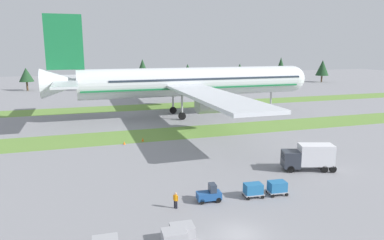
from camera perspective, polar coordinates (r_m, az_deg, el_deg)
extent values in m
plane|color=gray|center=(33.15, 7.65, -17.88)|extent=(400.00, 400.00, 0.00)
cube|color=olive|center=(67.63, -6.29, -2.37)|extent=(320.00, 10.15, 0.01)
cube|color=olive|center=(98.89, -10.00, 1.97)|extent=(320.00, 10.15, 0.01)
cylinder|color=silver|center=(85.07, 0.38, 6.23)|extent=(53.97, 6.90, 6.77)
sphere|color=silver|center=(96.87, 15.83, 6.45)|extent=(6.63, 6.63, 6.63)
cone|color=silver|center=(80.92, -20.07, 5.62)|extent=(9.23, 6.45, 6.43)
cube|color=#19703D|center=(85.19, 0.38, 5.44)|extent=(52.65, 7.03, 0.36)
cube|color=#283342|center=(86.07, 2.48, 6.85)|extent=(47.39, 6.95, 0.44)
cube|color=silver|center=(104.91, -5.01, 6.84)|extent=(8.64, 36.21, 0.61)
cylinder|color=#A3A3A8|center=(100.16, -3.58, 5.35)|extent=(5.27, 3.74, 3.72)
cube|color=silver|center=(63.95, 3.56, 3.81)|extent=(8.64, 36.21, 0.61)
cylinder|color=#A3A3A8|center=(69.74, 2.91, 2.62)|extent=(5.27, 3.74, 3.72)
cube|color=silver|center=(89.43, -19.48, 6.49)|extent=(4.82, 13.17, 0.43)
cube|color=silver|center=(72.28, -19.81, 5.40)|extent=(4.82, 13.17, 0.43)
cube|color=#19703D|center=(80.56, -20.03, 11.75)|extent=(7.70, 0.75, 11.51)
cylinder|color=#A3A3A8|center=(94.21, 12.67, 3.81)|extent=(0.44, 0.44, 6.68)
cylinder|color=black|center=(94.71, 12.58, 1.81)|extent=(1.20, 0.42, 1.20)
cylinder|color=#A3A3A8|center=(88.23, -3.10, 3.64)|extent=(0.44, 0.44, 6.43)
cylinder|color=black|center=(88.74, -3.07, 1.59)|extent=(1.70, 0.60, 1.70)
cylinder|color=#A3A3A8|center=(80.48, -1.63, 2.89)|extent=(0.44, 0.44, 6.43)
cylinder|color=black|center=(81.03, -1.62, 0.64)|extent=(1.70, 0.60, 1.70)
cube|color=#1E4C8E|center=(38.76, 2.75, -12.10)|extent=(2.69, 1.49, 0.77)
cube|color=#283342|center=(38.54, 3.33, -10.90)|extent=(0.78, 1.14, 0.90)
cylinder|color=black|center=(38.22, 1.63, -13.09)|extent=(0.61, 0.24, 0.60)
cylinder|color=black|center=(39.19, 1.21, -12.44)|extent=(0.61, 0.24, 0.60)
cylinder|color=black|center=(38.68, 4.30, -12.80)|extent=(0.61, 0.24, 0.60)
cylinder|color=black|center=(39.64, 3.81, -12.17)|extent=(0.61, 0.24, 0.60)
cube|color=#A3A3A8|center=(40.48, 9.85, -11.64)|extent=(2.31, 1.66, 0.10)
cube|color=#23669E|center=(40.25, 9.88, -10.86)|extent=(2.03, 1.46, 1.10)
cylinder|color=black|center=(39.67, 9.10, -12.43)|extent=(0.41, 0.15, 0.40)
cylinder|color=black|center=(40.84, 8.35, -11.68)|extent=(0.41, 0.15, 0.40)
cylinder|color=black|center=(40.30, 11.35, -12.12)|extent=(0.41, 0.15, 0.40)
cylinder|color=black|center=(41.45, 10.55, -11.40)|extent=(0.41, 0.15, 0.40)
cube|color=#A3A3A8|center=(41.64, 13.60, -11.13)|extent=(2.31, 1.66, 0.10)
cube|color=#23669E|center=(41.42, 13.64, -10.36)|extent=(2.03, 1.46, 1.10)
cylinder|color=black|center=(40.80, 12.95, -11.89)|extent=(0.41, 0.15, 0.40)
cylinder|color=black|center=(41.94, 12.11, -11.19)|extent=(0.41, 0.15, 0.40)
cylinder|color=black|center=(41.53, 15.07, -11.57)|extent=(0.41, 0.15, 0.40)
cylinder|color=black|center=(42.64, 14.18, -10.89)|extent=(0.41, 0.15, 0.40)
cube|color=#2D333D|center=(49.53, 15.69, -6.08)|extent=(2.79, 2.86, 2.20)
cube|color=#283342|center=(49.13, 14.52, -5.63)|extent=(0.70, 2.00, 0.97)
cube|color=silver|center=(50.37, 19.41, -5.31)|extent=(4.98, 3.55, 2.80)
cylinder|color=black|center=(48.90, 15.68, -7.67)|extent=(1.01, 0.58, 0.96)
cylinder|color=black|center=(50.72, 15.07, -6.94)|extent=(1.01, 0.58, 0.96)
cylinder|color=black|center=(50.29, 20.63, -7.46)|extent=(1.01, 0.58, 0.96)
cylinder|color=black|center=(52.06, 19.86, -6.76)|extent=(1.01, 0.58, 0.96)
cylinder|color=black|center=(50.69, 21.83, -7.40)|extent=(1.01, 0.58, 0.96)
cylinder|color=black|center=(52.45, 21.03, -6.71)|extent=(1.01, 0.58, 0.96)
cylinder|color=black|center=(37.41, -2.81, -13.45)|extent=(0.18, 0.18, 0.85)
cylinder|color=black|center=(37.32, -2.50, -13.52)|extent=(0.18, 0.18, 0.85)
cylinder|color=orange|center=(37.06, -2.67, -12.46)|extent=(0.36, 0.36, 0.62)
sphere|color=tan|center=(36.87, -2.68, -11.80)|extent=(0.24, 0.24, 0.24)
cylinder|color=orange|center=(37.17, -2.99, -12.44)|extent=(0.10, 0.10, 0.58)
cylinder|color=orange|center=(36.97, -2.34, -12.56)|extent=(0.10, 0.10, 0.58)
cube|color=#A3A3A8|center=(31.33, -1.60, -17.96)|extent=(2.09, 1.72, 1.62)
cube|color=#A3A3A8|center=(30.42, -2.86, -18.87)|extent=(2.08, 1.70, 1.69)
cone|color=orange|center=(61.56, -10.90, -3.66)|extent=(0.44, 0.44, 0.55)
cone|color=orange|center=(63.07, -7.97, -3.15)|extent=(0.44, 0.44, 0.64)
cylinder|color=#4C3823|center=(150.42, -25.12, 4.99)|extent=(0.70, 0.70, 3.52)
cone|color=#1E4223|center=(150.06, -25.26, 6.66)|extent=(5.47, 5.47, 5.30)
cylinder|color=#4C3823|center=(143.73, -17.52, 5.17)|extent=(0.70, 0.70, 2.95)
cone|color=#1E4223|center=(143.27, -17.65, 7.33)|extent=(3.92, 3.92, 7.91)
cylinder|color=#4C3823|center=(146.38, -7.93, 5.83)|extent=(0.70, 0.70, 3.58)
cone|color=#1E4223|center=(145.92, -8.00, 8.13)|extent=(6.13, 6.13, 8.23)
cylinder|color=#4C3823|center=(155.57, -0.71, 6.23)|extent=(0.70, 0.70, 3.39)
cone|color=#1E4223|center=(155.20, -0.72, 7.95)|extent=(5.22, 5.22, 5.96)
cylinder|color=#4C3823|center=(160.06, 7.68, 6.25)|extent=(0.70, 0.70, 3.22)
cone|color=#1E4223|center=(159.70, 7.72, 7.93)|extent=(5.34, 5.34, 6.13)
cylinder|color=#4C3823|center=(174.06, 14.08, 6.50)|extent=(0.70, 0.70, 3.62)
cone|color=#1E4223|center=(173.67, 14.18, 8.45)|extent=(5.08, 5.08, 8.23)
cylinder|color=#4C3823|center=(181.99, 20.24, 6.28)|extent=(0.70, 0.70, 3.22)
cone|color=#1E4223|center=(181.64, 20.36, 7.94)|extent=(6.09, 6.09, 7.34)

